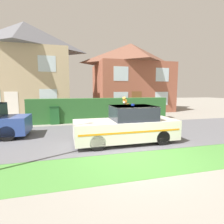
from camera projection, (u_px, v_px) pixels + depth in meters
The scene contains 9 objects.
ground_plane at pixel (140, 159), 5.65m from camera, with size 80.00×80.00×0.00m, color gray.
road_strip at pixel (113, 134), 8.90m from camera, with size 28.00×5.53×0.01m, color #5B5B60.
lawn_verge at pixel (144, 163), 5.33m from camera, with size 28.00×1.88×0.01m, color #478438.
garden_hedge at pixel (101, 110), 12.45m from camera, with size 9.86×0.71×1.65m, color #2D662D.
police_car at pixel (127, 126), 7.34m from camera, with size 4.29×1.64×1.64m.
cat at pixel (125, 101), 6.92m from camera, with size 0.35×0.30×0.32m.
house_left at pixel (26, 68), 16.52m from camera, with size 8.19×5.84×8.48m.
house_right at pixel (131, 77), 19.46m from camera, with size 8.01×6.66×7.28m.
wheelie_bin at pixel (55, 115), 11.49m from camera, with size 0.65×0.69×1.19m.
Camera 1 is at (-2.21, -5.03, 2.21)m, focal length 28.00 mm.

